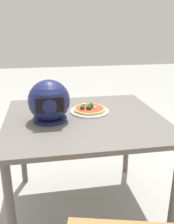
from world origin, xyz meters
name	(u,v)px	position (x,y,z in m)	size (l,w,h in m)	color
ground_plane	(85,207)	(0.00, 0.00, 0.00)	(14.00, 14.00, 0.00)	#9E9E99
dining_table	(84,129)	(0.00, 0.00, 0.69)	(1.09, 1.02, 0.77)	#5B5651
pizza_plate	(90,111)	(-0.06, -0.10, 0.78)	(0.28, 0.28, 0.01)	white
pizza	(89,109)	(-0.05, -0.10, 0.80)	(0.23, 0.23, 0.05)	tan
motorcycle_helmet	(49,102)	(0.24, 0.02, 0.90)	(0.28, 0.28, 0.28)	#191E4C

